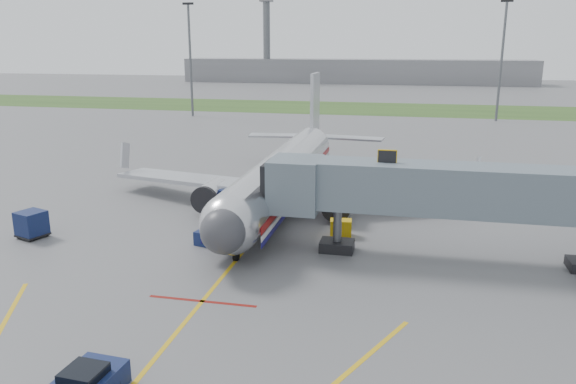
# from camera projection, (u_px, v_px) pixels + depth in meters

# --- Properties ---
(ground) EXTENTS (400.00, 400.00, 0.00)m
(ground) POSITION_uv_depth(u_px,v_px,m) (226.00, 272.00, 33.57)
(ground) COLOR #565659
(ground) RESTS_ON ground
(grass_strip) EXTENTS (300.00, 25.00, 0.01)m
(grass_strip) POSITION_uv_depth(u_px,v_px,m) (362.00, 108.00, 118.54)
(grass_strip) COLOR #2D4C1E
(grass_strip) RESTS_ON ground
(apron_markings) EXTENTS (21.52, 50.00, 0.01)m
(apron_markings) POSITION_uv_depth(u_px,v_px,m) (177.00, 332.00, 26.58)
(apron_markings) COLOR gold
(apron_markings) RESTS_ON ground
(airliner) EXTENTS (32.10, 35.67, 10.25)m
(airliner) POSITION_uv_depth(u_px,v_px,m) (283.00, 173.00, 47.29)
(airliner) COLOR silver
(airliner) RESTS_ON ground
(jet_bridge) EXTENTS (25.30, 4.00, 6.90)m
(jet_bridge) POSITION_uv_depth(u_px,v_px,m) (449.00, 191.00, 34.48)
(jet_bridge) COLOR slate
(jet_bridge) RESTS_ON ground
(light_mast_left) EXTENTS (2.00, 0.44, 20.40)m
(light_mast_left) POSITION_uv_depth(u_px,v_px,m) (190.00, 57.00, 103.12)
(light_mast_left) COLOR #595B60
(light_mast_left) RESTS_ON ground
(light_mast_right) EXTENTS (2.00, 0.44, 20.40)m
(light_mast_right) POSITION_uv_depth(u_px,v_px,m) (502.00, 58.00, 96.43)
(light_mast_right) COLOR #595B60
(light_mast_right) RESTS_ON ground
(distant_terminal) EXTENTS (120.00, 14.00, 8.00)m
(distant_terminal) POSITION_uv_depth(u_px,v_px,m) (354.00, 71.00, 195.12)
(distant_terminal) COLOR slate
(distant_terminal) RESTS_ON ground
(control_tower) EXTENTS (4.00, 4.00, 30.00)m
(control_tower) POSITION_uv_depth(u_px,v_px,m) (267.00, 31.00, 193.20)
(control_tower) COLOR #595B60
(control_tower) RESTS_ON ground
(baggage_cart_a) EXTENTS (1.62, 1.62, 1.52)m
(baggage_cart_a) POSITION_uv_depth(u_px,v_px,m) (222.00, 217.00, 41.59)
(baggage_cart_a) COLOR #0D1F3A
(baggage_cart_a) RESTS_ON ground
(baggage_cart_b) EXTENTS (2.22, 2.22, 1.89)m
(baggage_cart_b) POSITION_uv_depth(u_px,v_px,m) (32.00, 224.00, 39.40)
(baggage_cart_b) COLOR #0D1F3A
(baggage_cart_b) RESTS_ON ground
(baggage_cart_c) EXTENTS (2.35, 2.35, 1.98)m
(baggage_cart_c) POSITION_uv_depth(u_px,v_px,m) (232.00, 201.00, 45.09)
(baggage_cart_c) COLOR #0D1F3A
(baggage_cart_c) RESTS_ON ground
(belt_loader) EXTENTS (2.25, 4.76, 2.25)m
(belt_loader) POSITION_uv_depth(u_px,v_px,m) (218.00, 231.00, 39.29)
(belt_loader) COLOR #0D1F3A
(belt_loader) RESTS_ON ground
(ground_power_cart) EXTENTS (1.61, 1.17, 1.20)m
(ground_power_cart) POSITION_uv_depth(u_px,v_px,m) (341.00, 228.00, 39.76)
(ground_power_cart) COLOR gold
(ground_power_cart) RESTS_ON ground
(ramp_worker) EXTENTS (0.69, 0.78, 1.81)m
(ramp_worker) POSITION_uv_depth(u_px,v_px,m) (225.00, 189.00, 49.04)
(ramp_worker) COLOR #96E01A
(ramp_worker) RESTS_ON ground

